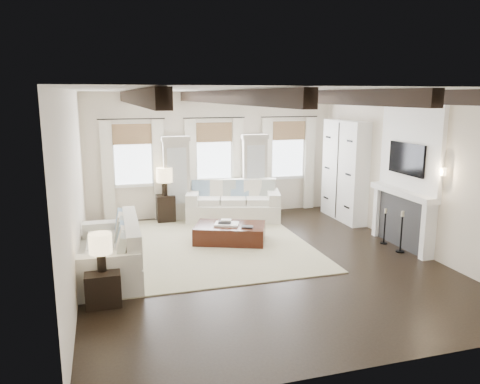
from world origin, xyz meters
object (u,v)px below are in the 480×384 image
object	(u,v)px
sofa_back	(233,204)
side_table_back	(166,208)
sofa_left	(114,253)
side_table_front	(103,287)
ottoman	(230,233)

from	to	relation	value
sofa_back	side_table_back	world-z (taller)	sofa_back
sofa_back	sofa_left	bearing A→B (deg)	-134.99
side_table_front	side_table_back	distance (m)	4.74
sofa_back	ottoman	xyz separation A→B (m)	(-0.58, -1.82, -0.21)
sofa_back	side_table_back	bearing A→B (deg)	170.70
side_table_front	side_table_back	bearing A→B (deg)	71.00
sofa_back	ottoman	distance (m)	1.93
ottoman	side_table_front	size ratio (longest dim) A/B	2.84
sofa_back	side_table_back	size ratio (longest dim) A/B	3.75
side_table_back	sofa_left	bearing A→B (deg)	-112.15
sofa_left	side_table_front	xyz separation A→B (m)	(-0.20, -1.17, -0.14)
sofa_back	ottoman	world-z (taller)	sofa_back
side_table_front	sofa_left	bearing A→B (deg)	80.48
sofa_left	ottoman	distance (m)	2.74
sofa_left	side_table_back	xyz separation A→B (m)	(1.35, 3.31, -0.06)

